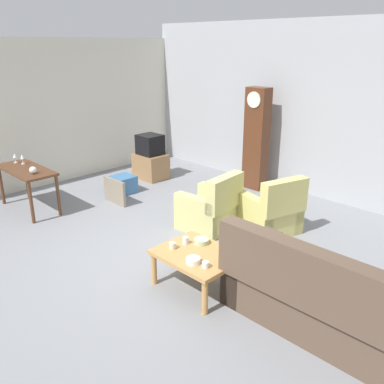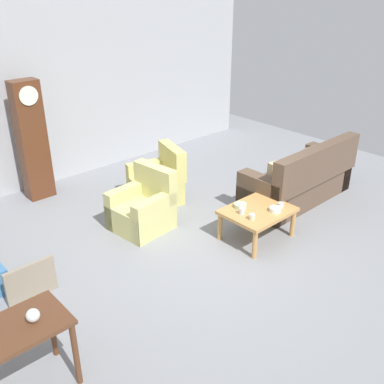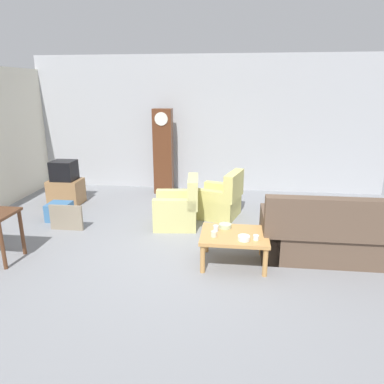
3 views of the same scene
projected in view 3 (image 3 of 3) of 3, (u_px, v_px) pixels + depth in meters
name	position (u px, v px, depth m)	size (l,w,h in m)	color
ground_plane	(187.00, 251.00, 5.52)	(10.40, 10.40, 0.00)	gray
garage_door_wall	(207.00, 124.00, 8.48)	(8.40, 0.16, 3.20)	#ADAFB5
couch_floral	(334.00, 237.00, 5.16)	(2.10, 0.89, 1.04)	brown
armchair_olive_near	(178.00, 210.00, 6.45)	(0.86, 0.84, 0.92)	#CCC67A
armchair_olive_far	(220.00, 201.00, 6.92)	(0.97, 0.95, 0.92)	#D1C770
coffee_table_wood	(234.00, 238.00, 5.03)	(0.96, 0.76, 0.46)	tan
grandfather_clock	(163.00, 152.00, 8.29)	(0.44, 0.30, 2.00)	#562D19
tv_stand_cabinet	(66.00, 192.00, 7.70)	(0.68, 0.52, 0.53)	#997047
tv_crt	(64.00, 170.00, 7.56)	(0.48, 0.44, 0.42)	black
framed_picture_leaning	(66.00, 218.00, 6.27)	(0.60, 0.05, 0.46)	gray
storage_box_blue	(59.00, 211.00, 6.77)	(0.42, 0.41, 0.33)	teal
cup_white_porcelain	(256.00, 238.00, 4.80)	(0.08, 0.08, 0.07)	white
cup_blue_rimmed	(216.00, 228.00, 5.09)	(0.08, 0.08, 0.09)	silver
cup_cream_tall	(214.00, 234.00, 4.91)	(0.08, 0.08, 0.08)	beige
bowl_white_stacked	(244.00, 238.00, 4.79)	(0.16, 0.16, 0.06)	white
bowl_shallow_green	(225.00, 226.00, 5.22)	(0.18, 0.18, 0.06)	#B2C69E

